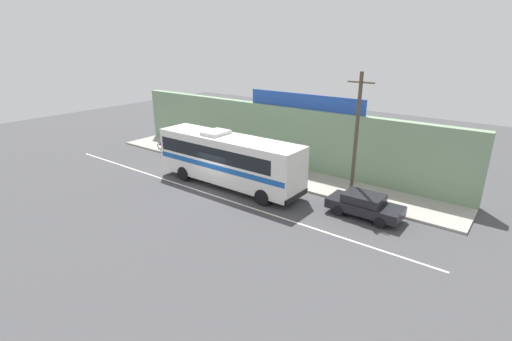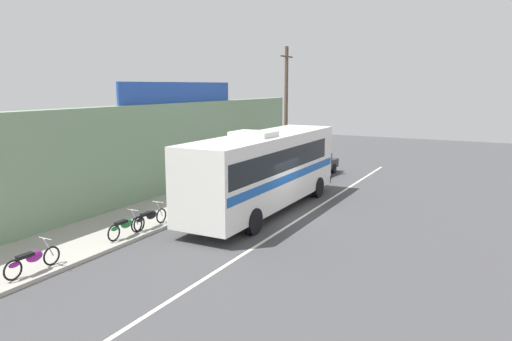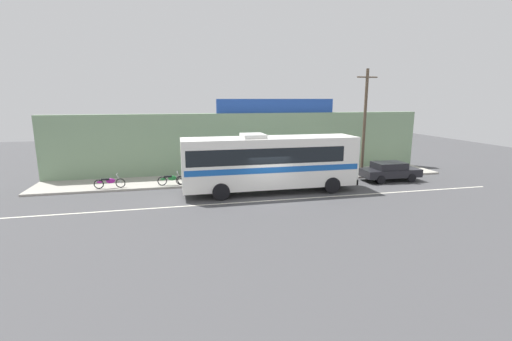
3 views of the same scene
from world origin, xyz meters
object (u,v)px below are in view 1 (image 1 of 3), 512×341
Objects in this scene: pedestrian_near_shop at (299,164)px; motorcycle_purple at (206,157)px; utility_pole at (356,137)px; motorcycle_blue at (194,154)px; parked_car at (364,205)px; intercity_bus at (228,158)px; motorcycle_orange at (164,146)px.

motorcycle_purple is at bearing -166.98° from pedestrian_near_shop.
pedestrian_near_shop is at bearing 158.84° from utility_pole.
motorcycle_purple is at bearing -1.53° from motorcycle_blue.
utility_pole is (-1.44, 1.43, 3.49)m from parked_car.
intercity_bus is 9.63m from parked_car.
pedestrian_near_shop is at bearing 152.40° from parked_car.
intercity_bus reaches higher than motorcycle_blue.
motorcycle_purple is 1.37m from motorcycle_blue.
intercity_bus is 5.67× the size of motorcycle_orange.
utility_pole is (8.03, 2.55, 2.16)m from intercity_bus.
intercity_bus is 8.69m from utility_pole.
intercity_bus is at bearing -23.63° from motorcycle_blue.
utility_pole is 5.03× the size of pedestrian_near_shop.
intercity_bus reaches higher than parked_car.
motorcycle_purple is 1.24× the size of pedestrian_near_shop.
motorcycle_blue is at bearing 174.23° from parked_car.
intercity_bus is 7.06× the size of pedestrian_near_shop.
utility_pole is 6.22m from pedestrian_near_shop.
motorcycle_orange is 3.95m from motorcycle_blue.
parked_car is 15.72m from motorcycle_blue.
parked_car is 14.35m from motorcycle_purple.
utility_pole reaches higher than motorcycle_blue.
motorcycle_orange is at bearing 175.31° from parked_car.
parked_car is at bearing -4.69° from motorcycle_orange.
motorcycle_orange is at bearing 179.33° from motorcycle_purple.
pedestrian_near_shop is at bearing 55.76° from intercity_bus.
intercity_bus is 5.51m from pedestrian_near_shop.
parked_car is 7.25m from pedestrian_near_shop.
utility_pole is at bearing -0.56° from motorcycle_orange.
intercity_bus reaches higher than pedestrian_near_shop.
motorcycle_orange is 13.28m from pedestrian_near_shop.
motorcycle_orange is at bearing 164.93° from intercity_bus.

